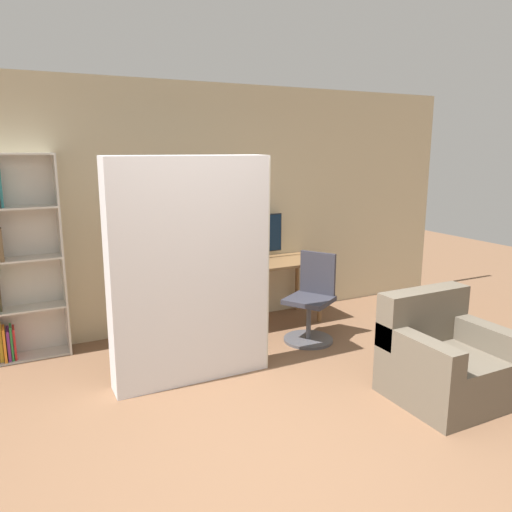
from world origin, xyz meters
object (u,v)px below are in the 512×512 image
Objects in this scene: bookshelf at (13,260)px; mattress_near at (191,272)px; armchair at (443,359)px; monitor at (255,236)px; office_chair at (311,306)px.

mattress_near is at bearing -41.87° from bookshelf.
bookshelf is 2.31× the size of armchair.
monitor reaches higher than armchair.
mattress_near is at bearing -167.60° from office_chair.
bookshelf reaches higher than office_chair.
armchair is (0.50, -2.41, -0.69)m from monitor.
mattress_near is (-1.43, -0.31, 0.60)m from office_chair.
office_chair is (0.23, -0.87, -0.63)m from monitor.
armchair is (3.04, -2.42, -0.65)m from bookshelf.
bookshelf is (-2.54, 0.01, -0.04)m from monitor.
monitor is at bearing -0.29° from bookshelf.
monitor is 2.55m from armchair.
monitor is 0.76× the size of office_chair.
monitor is 2.54m from bookshelf.
bookshelf reaches higher than armchair.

